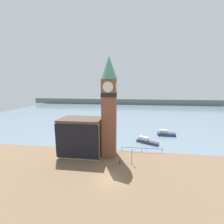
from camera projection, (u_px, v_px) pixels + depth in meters
ground_plane at (109, 179)px, 27.18m from camera, size 160.00×160.00×0.00m
water at (126, 112)px, 98.17m from camera, size 160.00×120.00×0.00m
far_shoreline at (127, 102)px, 136.80m from camera, size 180.00×3.00×5.00m
pier_railing at (142, 148)px, 38.31m from camera, size 10.80×0.08×1.09m
clock_tower at (109, 105)px, 34.78m from camera, size 3.68×3.68×23.29m
pier_building at (81, 137)px, 36.42m from camera, size 10.00×6.63×9.12m
boat_near at (146, 141)px, 44.34m from camera, size 6.37×4.34×1.79m
boat_far at (166, 133)px, 51.16m from camera, size 5.89×2.35×1.96m
mooring_bollard_near at (120, 162)px, 32.42m from camera, size 0.28×0.28×0.83m
lamp_post at (132, 153)px, 32.24m from camera, size 0.32×0.32×3.54m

